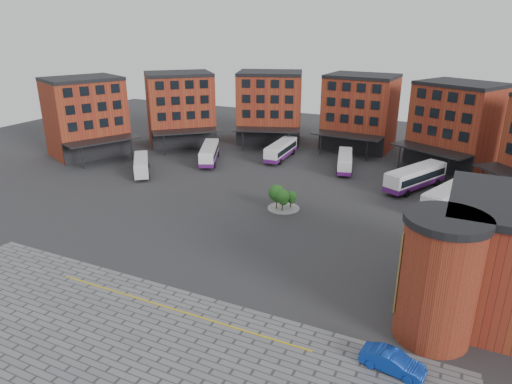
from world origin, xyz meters
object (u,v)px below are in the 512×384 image
at_px(bus_b, 209,153).
at_px(blue_car, 393,362).
at_px(tree_island, 281,197).
at_px(bus_c, 281,150).
at_px(bus_e, 416,177).
at_px(bus_f, 450,197).
at_px(bus_a, 141,164).
at_px(bus_d, 345,161).

xyz_separation_m(bus_b, blue_car, (39.58, -40.34, -0.93)).
distance_m(tree_island, bus_c, 24.97).
distance_m(bus_e, bus_f, 8.39).
xyz_separation_m(bus_b, bus_e, (35.85, 1.11, 0.18)).
xyz_separation_m(tree_island, bus_e, (15.31, 16.53, -0.05)).
relative_size(bus_a, blue_car, 1.93).
bearing_deg(bus_f, bus_c, 177.92).
xyz_separation_m(bus_a, bus_d, (30.46, 16.69, -0.08)).
distance_m(tree_island, bus_b, 25.68).
bearing_deg(bus_f, bus_d, 168.46).
relative_size(bus_b, bus_f, 0.92).
relative_size(bus_c, blue_car, 2.41).
distance_m(bus_c, bus_f, 32.91).
bearing_deg(bus_f, bus_a, -152.44).
height_order(tree_island, bus_d, tree_island).
bearing_deg(bus_d, bus_c, 158.36).
relative_size(bus_a, bus_d, 0.86).
relative_size(bus_c, bus_d, 1.07).
relative_size(bus_b, bus_c, 0.99).
xyz_separation_m(bus_a, bus_f, (48.07, 5.37, 0.20)).
bearing_deg(bus_b, bus_a, -147.48).
xyz_separation_m(tree_island, bus_c, (-9.58, 23.06, -0.23)).
bearing_deg(bus_f, bus_e, 150.73).
bearing_deg(bus_b, bus_e, -23.04).
bearing_deg(bus_a, blue_car, -70.92).
xyz_separation_m(bus_a, bus_b, (6.88, 10.73, 0.06)).
distance_m(bus_a, bus_d, 34.73).
relative_size(bus_d, bus_e, 0.85).
relative_size(bus_b, bus_d, 1.07).
xyz_separation_m(bus_d, blue_car, (16.00, -46.30, -0.79)).
xyz_separation_m(tree_island, bus_f, (20.66, 10.06, -0.10)).
xyz_separation_m(bus_a, bus_c, (17.84, 18.37, 0.07)).
height_order(bus_d, bus_f, bus_f).
bearing_deg(tree_island, bus_e, 47.19).
height_order(bus_b, blue_car, bus_b).
relative_size(bus_c, bus_f, 0.92).
distance_m(tree_island, blue_car, 31.38).
distance_m(bus_e, blue_car, 41.63).
height_order(bus_a, blue_car, bus_a).
distance_m(bus_a, bus_b, 12.74).
height_order(bus_b, bus_f, bus_f).
bearing_deg(bus_e, bus_d, -175.21).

